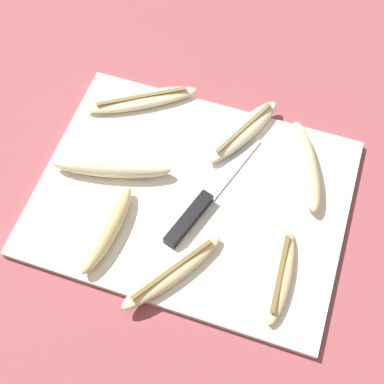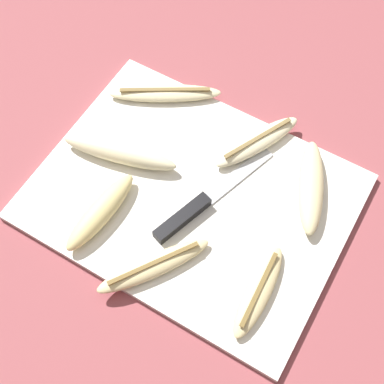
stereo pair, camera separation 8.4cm
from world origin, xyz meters
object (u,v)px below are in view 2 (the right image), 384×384
(knife, at_px, (194,209))
(banana_pale_long, at_px, (120,152))
(banana_cream_curved, at_px, (165,93))
(banana_bright_far, at_px, (257,142))
(banana_ripe_center, at_px, (154,266))
(banana_golden_short, at_px, (101,212))
(banana_soft_right, at_px, (311,187))
(banana_mellow_near, at_px, (258,291))

(knife, distance_m, banana_pale_long, 0.16)
(banana_cream_curved, distance_m, banana_pale_long, 0.14)
(banana_bright_far, bearing_deg, banana_ripe_center, -96.59)
(banana_bright_far, relative_size, banana_ripe_center, 0.99)
(banana_ripe_center, xyz_separation_m, banana_golden_short, (-0.12, 0.03, 0.00))
(banana_soft_right, distance_m, banana_cream_curved, 0.30)
(banana_pale_long, height_order, banana_golden_short, banana_pale_long)
(knife, xyz_separation_m, banana_cream_curved, (-0.16, 0.17, 0.00))
(knife, distance_m, banana_ripe_center, 0.11)
(banana_cream_curved, xyz_separation_m, banana_mellow_near, (0.30, -0.23, 0.00))
(banana_mellow_near, bearing_deg, knife, 155.54)
(banana_mellow_near, bearing_deg, banana_ripe_center, -163.54)
(knife, height_order, banana_golden_short, banana_golden_short)
(banana_golden_short, bearing_deg, banana_pale_long, 108.43)
(banana_bright_far, distance_m, banana_cream_curved, 0.19)
(knife, relative_size, banana_mellow_near, 1.54)
(banana_soft_right, relative_size, banana_ripe_center, 1.01)
(banana_bright_far, xyz_separation_m, banana_cream_curved, (-0.19, 0.01, -0.00))
(banana_bright_far, distance_m, banana_soft_right, 0.12)
(banana_cream_curved, relative_size, banana_mellow_near, 1.22)
(banana_ripe_center, relative_size, banana_cream_curved, 0.90)
(banana_soft_right, xyz_separation_m, banana_pale_long, (-0.29, -0.10, 0.00))
(banana_soft_right, distance_m, banana_golden_short, 0.33)
(knife, bearing_deg, banana_soft_right, 59.37)
(knife, xyz_separation_m, banana_mellow_near, (0.15, -0.07, 0.00))
(banana_ripe_center, distance_m, banana_golden_short, 0.12)
(knife, distance_m, banana_soft_right, 0.19)
(banana_pale_long, relative_size, banana_mellow_near, 1.28)
(banana_bright_far, height_order, banana_golden_short, banana_golden_short)
(banana_bright_far, relative_size, banana_soft_right, 0.98)
(knife, height_order, banana_soft_right, banana_soft_right)
(knife, xyz_separation_m, banana_golden_short, (-0.12, -0.08, 0.01))
(knife, height_order, banana_mellow_near, banana_mellow_near)
(knife, distance_m, banana_bright_far, 0.16)
(banana_ripe_center, distance_m, banana_cream_curved, 0.32)
(knife, xyz_separation_m, banana_soft_right, (0.14, 0.12, 0.01))
(banana_mellow_near, bearing_deg, banana_cream_curved, 142.26)
(banana_cream_curved, bearing_deg, knife, -46.96)
(banana_ripe_center, bearing_deg, banana_bright_far, 83.41)
(banana_soft_right, xyz_separation_m, banana_golden_short, (-0.26, -0.20, 0.00))
(banana_ripe_center, bearing_deg, knife, 88.40)
(banana_cream_curved, distance_m, banana_mellow_near, 0.38)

